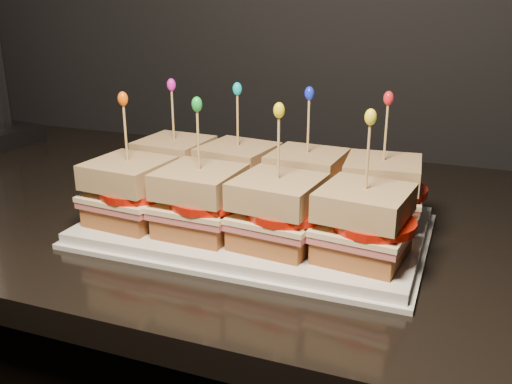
% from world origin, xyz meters
% --- Properties ---
extents(granite_slab, '(2.33, 0.66, 0.03)m').
position_xyz_m(granite_slab, '(-0.65, 1.68, 0.91)').
color(granite_slab, black).
rests_on(granite_slab, cabinet).
extents(platter, '(0.40, 0.25, 0.02)m').
position_xyz_m(platter, '(-0.66, 1.59, 0.93)').
color(platter, white).
rests_on(platter, granite_slab).
extents(platter_rim, '(0.41, 0.26, 0.01)m').
position_xyz_m(platter_rim, '(-0.66, 1.59, 0.93)').
color(platter_rim, white).
rests_on(platter_rim, granite_slab).
extents(sandwich_0_bread_bot, '(0.09, 0.09, 0.02)m').
position_xyz_m(sandwich_0_bread_bot, '(-0.80, 1.65, 0.95)').
color(sandwich_0_bread_bot, brown).
rests_on(sandwich_0_bread_bot, platter).
extents(sandwich_0_ham, '(0.10, 0.10, 0.01)m').
position_xyz_m(sandwich_0_ham, '(-0.80, 1.65, 0.97)').
color(sandwich_0_ham, '#C25457').
rests_on(sandwich_0_ham, sandwich_0_bread_bot).
extents(sandwich_0_cheese, '(0.10, 0.10, 0.01)m').
position_xyz_m(sandwich_0_cheese, '(-0.80, 1.65, 0.98)').
color(sandwich_0_cheese, '#FDE5AD').
rests_on(sandwich_0_cheese, sandwich_0_ham).
extents(sandwich_0_tomato, '(0.09, 0.09, 0.01)m').
position_xyz_m(sandwich_0_tomato, '(-0.79, 1.65, 0.98)').
color(sandwich_0_tomato, '#B91507').
rests_on(sandwich_0_tomato, sandwich_0_cheese).
extents(sandwich_0_bread_top, '(0.09, 0.09, 0.03)m').
position_xyz_m(sandwich_0_bread_top, '(-0.80, 1.65, 1.00)').
color(sandwich_0_bread_top, brown).
rests_on(sandwich_0_bread_top, sandwich_0_tomato).
extents(sandwich_0_pick, '(0.00, 0.00, 0.09)m').
position_xyz_m(sandwich_0_pick, '(-0.80, 1.65, 1.05)').
color(sandwich_0_pick, tan).
rests_on(sandwich_0_pick, sandwich_0_bread_top).
extents(sandwich_0_frill, '(0.01, 0.01, 0.02)m').
position_xyz_m(sandwich_0_frill, '(-0.80, 1.65, 1.09)').
color(sandwich_0_frill, '#D71AB5').
rests_on(sandwich_0_frill, sandwich_0_pick).
extents(sandwich_1_bread_bot, '(0.10, 0.10, 0.02)m').
position_xyz_m(sandwich_1_bread_bot, '(-0.71, 1.65, 0.95)').
color(sandwich_1_bread_bot, brown).
rests_on(sandwich_1_bread_bot, platter).
extents(sandwich_1_ham, '(0.11, 0.10, 0.01)m').
position_xyz_m(sandwich_1_ham, '(-0.71, 1.65, 0.97)').
color(sandwich_1_ham, '#C25457').
rests_on(sandwich_1_ham, sandwich_1_bread_bot).
extents(sandwich_1_cheese, '(0.11, 0.11, 0.01)m').
position_xyz_m(sandwich_1_cheese, '(-0.71, 1.65, 0.98)').
color(sandwich_1_cheese, '#FDE5AD').
rests_on(sandwich_1_cheese, sandwich_1_ham).
extents(sandwich_1_tomato, '(0.09, 0.09, 0.01)m').
position_xyz_m(sandwich_1_tomato, '(-0.70, 1.65, 0.98)').
color(sandwich_1_tomato, '#B91507').
rests_on(sandwich_1_tomato, sandwich_1_cheese).
extents(sandwich_1_bread_top, '(0.10, 0.10, 0.03)m').
position_xyz_m(sandwich_1_bread_top, '(-0.71, 1.65, 1.00)').
color(sandwich_1_bread_top, brown).
rests_on(sandwich_1_bread_top, sandwich_1_tomato).
extents(sandwich_1_pick, '(0.00, 0.00, 0.09)m').
position_xyz_m(sandwich_1_pick, '(-0.71, 1.65, 1.05)').
color(sandwich_1_pick, tan).
rests_on(sandwich_1_pick, sandwich_1_bread_top).
extents(sandwich_1_frill, '(0.01, 0.01, 0.02)m').
position_xyz_m(sandwich_1_frill, '(-0.71, 1.65, 1.09)').
color(sandwich_1_frill, '#04C0C6').
rests_on(sandwich_1_frill, sandwich_1_pick).
extents(sandwich_2_bread_bot, '(0.09, 0.09, 0.02)m').
position_xyz_m(sandwich_2_bread_bot, '(-0.61, 1.65, 0.95)').
color(sandwich_2_bread_bot, brown).
rests_on(sandwich_2_bread_bot, platter).
extents(sandwich_2_ham, '(0.10, 0.10, 0.01)m').
position_xyz_m(sandwich_2_ham, '(-0.61, 1.65, 0.97)').
color(sandwich_2_ham, '#C25457').
rests_on(sandwich_2_ham, sandwich_2_bread_bot).
extents(sandwich_2_cheese, '(0.10, 0.10, 0.01)m').
position_xyz_m(sandwich_2_cheese, '(-0.61, 1.65, 0.98)').
color(sandwich_2_cheese, '#FDE5AD').
rests_on(sandwich_2_cheese, sandwich_2_ham).
extents(sandwich_2_tomato, '(0.09, 0.09, 0.01)m').
position_xyz_m(sandwich_2_tomato, '(-0.60, 1.65, 0.98)').
color(sandwich_2_tomato, '#B91507').
rests_on(sandwich_2_tomato, sandwich_2_cheese).
extents(sandwich_2_bread_top, '(0.09, 0.09, 0.03)m').
position_xyz_m(sandwich_2_bread_top, '(-0.61, 1.65, 1.00)').
color(sandwich_2_bread_top, brown).
rests_on(sandwich_2_bread_top, sandwich_2_tomato).
extents(sandwich_2_pick, '(0.00, 0.00, 0.09)m').
position_xyz_m(sandwich_2_pick, '(-0.61, 1.65, 1.05)').
color(sandwich_2_pick, tan).
rests_on(sandwich_2_pick, sandwich_2_bread_top).
extents(sandwich_2_frill, '(0.01, 0.01, 0.02)m').
position_xyz_m(sandwich_2_frill, '(-0.61, 1.65, 1.09)').
color(sandwich_2_frill, '#1428E2').
rests_on(sandwich_2_frill, sandwich_2_pick).
extents(sandwich_3_bread_bot, '(0.09, 0.09, 0.02)m').
position_xyz_m(sandwich_3_bread_bot, '(-0.52, 1.65, 0.95)').
color(sandwich_3_bread_bot, brown).
rests_on(sandwich_3_bread_bot, platter).
extents(sandwich_3_ham, '(0.10, 0.10, 0.01)m').
position_xyz_m(sandwich_3_ham, '(-0.52, 1.65, 0.97)').
color(sandwich_3_ham, '#C25457').
rests_on(sandwich_3_ham, sandwich_3_bread_bot).
extents(sandwich_3_cheese, '(0.11, 0.10, 0.01)m').
position_xyz_m(sandwich_3_cheese, '(-0.52, 1.65, 0.98)').
color(sandwich_3_cheese, '#FDE5AD').
rests_on(sandwich_3_cheese, sandwich_3_ham).
extents(sandwich_3_tomato, '(0.09, 0.09, 0.01)m').
position_xyz_m(sandwich_3_tomato, '(-0.51, 1.65, 0.98)').
color(sandwich_3_tomato, '#B91507').
rests_on(sandwich_3_tomato, sandwich_3_cheese).
extents(sandwich_3_bread_top, '(0.10, 0.10, 0.03)m').
position_xyz_m(sandwich_3_bread_top, '(-0.52, 1.65, 1.00)').
color(sandwich_3_bread_top, brown).
rests_on(sandwich_3_bread_top, sandwich_3_tomato).
extents(sandwich_3_pick, '(0.00, 0.00, 0.09)m').
position_xyz_m(sandwich_3_pick, '(-0.52, 1.65, 1.05)').
color(sandwich_3_pick, tan).
rests_on(sandwich_3_pick, sandwich_3_bread_top).
extents(sandwich_3_frill, '(0.01, 0.01, 0.02)m').
position_xyz_m(sandwich_3_frill, '(-0.52, 1.65, 1.09)').
color(sandwich_3_frill, red).
rests_on(sandwich_3_frill, sandwich_3_pick).
extents(sandwich_4_bread_bot, '(0.09, 0.09, 0.02)m').
position_xyz_m(sandwich_4_bread_bot, '(-0.80, 1.54, 0.95)').
color(sandwich_4_bread_bot, brown).
rests_on(sandwich_4_bread_bot, platter).
extents(sandwich_4_ham, '(0.10, 0.10, 0.01)m').
position_xyz_m(sandwich_4_ham, '(-0.80, 1.54, 0.97)').
color(sandwich_4_ham, '#C25457').
rests_on(sandwich_4_ham, sandwich_4_bread_bot).
extents(sandwich_4_cheese, '(0.10, 0.10, 0.01)m').
position_xyz_m(sandwich_4_cheese, '(-0.80, 1.54, 0.98)').
color(sandwich_4_cheese, '#FDE5AD').
rests_on(sandwich_4_cheese, sandwich_4_ham).
extents(sandwich_4_tomato, '(0.09, 0.09, 0.01)m').
position_xyz_m(sandwich_4_tomato, '(-0.79, 1.53, 0.98)').
color(sandwich_4_tomato, '#B91507').
rests_on(sandwich_4_tomato, sandwich_4_cheese).
extents(sandwich_4_bread_top, '(0.10, 0.10, 0.03)m').
position_xyz_m(sandwich_4_bread_top, '(-0.80, 1.54, 1.00)').
color(sandwich_4_bread_top, brown).
rests_on(sandwich_4_bread_top, sandwich_4_tomato).
extents(sandwich_4_pick, '(0.00, 0.00, 0.09)m').
position_xyz_m(sandwich_4_pick, '(-0.80, 1.54, 1.05)').
color(sandwich_4_pick, tan).
rests_on(sandwich_4_pick, sandwich_4_bread_top).
extents(sandwich_4_frill, '(0.01, 0.01, 0.02)m').
position_xyz_m(sandwich_4_frill, '(-0.80, 1.54, 1.09)').
color(sandwich_4_frill, '#FB5908').
rests_on(sandwich_4_frill, sandwich_4_pick).
extents(sandwich_5_bread_bot, '(0.09, 0.09, 0.02)m').
position_xyz_m(sandwich_5_bread_bot, '(-0.71, 1.54, 0.95)').
color(sandwich_5_bread_bot, brown).
rests_on(sandwich_5_bread_bot, platter).
extents(sandwich_5_ham, '(0.10, 0.10, 0.01)m').
position_xyz_m(sandwich_5_ham, '(-0.71, 1.54, 0.97)').
color(sandwich_5_ham, '#C25457').
rests_on(sandwich_5_ham, sandwich_5_bread_bot).
extents(sandwich_5_cheese, '(0.10, 0.10, 0.01)m').
position_xyz_m(sandwich_5_cheese, '(-0.71, 1.54, 0.98)').
color(sandwich_5_cheese, '#FDE5AD').
rests_on(sandwich_5_cheese, sandwich_5_ham).
extents(sandwich_5_tomato, '(0.09, 0.09, 0.01)m').
position_xyz_m(sandwich_5_tomato, '(-0.70, 1.53, 0.98)').
color(sandwich_5_tomato, '#B91507').
rests_on(sandwich_5_tomato, sandwich_5_cheese).
extents(sandwich_5_bread_top, '(0.09, 0.09, 0.03)m').
position_xyz_m(sandwich_5_bread_top, '(-0.71, 1.54, 1.00)').
color(sandwich_5_bread_top, brown).
rests_on(sandwich_5_bread_top, sandwich_5_tomato).
extents(sandwich_5_pick, '(0.00, 0.00, 0.09)m').
position_xyz_m(sandwich_5_pick, '(-0.71, 1.54, 1.05)').
color(sandwich_5_pick, tan).
rests_on(sandwich_5_pick, sandwich_5_bread_top).
extents(sandwich_5_frill, '(0.01, 0.01, 0.02)m').
position_xyz_m(sandwich_5_frill, '(-0.71, 1.54, 1.09)').
color(sandwich_5_frill, green).
rests_on(sandwich_5_frill, sandwich_5_pick).
extents(sandwich_6_bread_bot, '(0.10, 0.10, 0.02)m').
position_xyz_m(sandwich_6_bread_bot, '(-0.61, 1.54, 0.95)').
color(sandwich_6_bread_bot, brown).
rests_on(sandwich_6_bread_bot, platter).
extents(sandwich_6_ham, '(0.10, 0.10, 0.01)m').
position_xyz_m(sandwich_6_ham, '(-0.61, 1.54, 0.97)').
color(sandwich_6_ham, '#C25457').
rests_on(sandwich_6_ham, sandwich_6_bread_bot).
extents(sandwich_6_cheese, '(0.11, 0.10, 0.01)m').
position_xyz_m(sandwich_6_cheese, '(-0.61, 1.54, 0.98)').
color(sandwich_6_cheese, '#FDE5AD').
rests_on(sandwich_6_cheese, sandwich_6_ham).
extents(sandwich_6_tomato, '(0.09, 0.09, 0.01)m').
position_xyz_m(sandwich_6_tomato, '(-0.60, 1.53, 0.98)').
color(sandwich_6_tomato, '#B91507').
rests_on(sandwich_6_tomato, sandwich_6_cheese).
extents(sandwich_6_bread_top, '(0.10, 0.10, 0.03)m').
position_xyz_m(sandwich_6_bread_top, '(-0.61, 1.54, 1.00)').
color(sandwich_6_bread_top, brown).
rests_on(sandwich_6_bread_top, sandwich_6_tomato).
extents(sandwich_6_pick, '(0.00, 0.00, 0.09)m').
position_xyz_m(sandwich_6_pick, '(-0.61, 1.54, 1.05)').
color(sandwich_6_pick, tan).
rests_on(sandwich_6_pick, sandwich_6_bread_top).
extents(sandwich_6_frill, '(0.01, 0.01, 0.02)m').
position_xyz_m(sandwich_6_frill, '(-0.61, 1.54, 1.09)').
color(sandwich_6_frill, yellow).
rests_on(sandwich_6_frill, sandwich_6_pick).
extents(sandwich_7_bread_bot, '(0.10, 0.10, 0.02)m').
position_xyz_m(sandwich_7_bread_bot, '(-0.52, 1.54, 0.95)').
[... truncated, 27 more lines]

